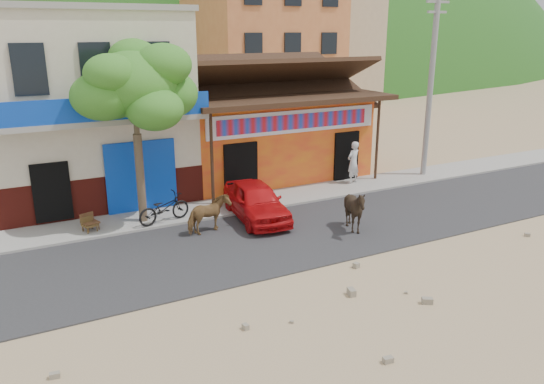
{
  "coord_description": "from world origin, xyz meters",
  "views": [
    {
      "loc": [
        -8.59,
        -11.39,
        6.39
      ],
      "look_at": [
        -1.09,
        3.0,
        1.4
      ],
      "focal_mm": 35.0,
      "sensor_mm": 36.0,
      "label": 1
    }
  ],
  "objects": [
    {
      "name": "sidewalk",
      "position": [
        0.0,
        6.0,
        0.06
      ],
      "size": [
        60.0,
        2.0,
        0.12
      ],
      "primitive_type": "cube",
      "color": "gray",
      "rests_on": "ground"
    },
    {
      "name": "dance_club",
      "position": [
        2.0,
        10.0,
        1.8
      ],
      "size": [
        8.0,
        6.0,
        3.6
      ],
      "primitive_type": "cube",
      "color": "orange",
      "rests_on": "ground"
    },
    {
      "name": "ground",
      "position": [
        0.0,
        0.0,
        0.0
      ],
      "size": [
        120.0,
        120.0,
        0.0
      ],
      "primitive_type": "plane",
      "color": "#9E825B",
      "rests_on": "ground"
    },
    {
      "name": "cafe_chair_right",
      "position": [
        -6.4,
        5.57,
        0.55
      ],
      "size": [
        0.51,
        0.51,
        0.87
      ],
      "primitive_type": null,
      "rotation": [
        0.0,
        0.0,
        0.32
      ],
      "color": "#4E371A",
      "rests_on": "sidewalk"
    },
    {
      "name": "utility_pole",
      "position": [
        8.2,
        6.0,
        4.12
      ],
      "size": [
        0.24,
        0.24,
        8.0
      ],
      "primitive_type": "cylinder",
      "color": "gray",
      "rests_on": "sidewalk"
    },
    {
      "name": "cafe_chair_left",
      "position": [
        -6.36,
        5.71,
        0.62
      ],
      "size": [
        0.6,
        0.6,
        1.0
      ],
      "primitive_type": null,
      "rotation": [
        0.0,
        0.0,
        0.35
      ],
      "color": "#523A1B",
      "rests_on": "sidewalk"
    },
    {
      "name": "cow_dark",
      "position": [
        1.33,
        1.79,
        0.78
      ],
      "size": [
        1.75,
        1.69,
        1.47
      ],
      "primitive_type": "imported",
      "rotation": [
        0.0,
        0.0,
        -1.06
      ],
      "color": "black",
      "rests_on": "road"
    },
    {
      "name": "road",
      "position": [
        0.0,
        2.5,
        0.02
      ],
      "size": [
        60.0,
        5.0,
        0.04
      ],
      "primitive_type": "cube",
      "color": "#28282B",
      "rests_on": "ground"
    },
    {
      "name": "scooter",
      "position": [
        -4.0,
        5.3,
        0.62
      ],
      "size": [
        1.99,
        1.09,
        0.99
      ],
      "primitive_type": "imported",
      "rotation": [
        0.0,
        0.0,
        1.81
      ],
      "color": "black",
      "rests_on": "sidewalk"
    },
    {
      "name": "cow_tan",
      "position": [
        -2.94,
        3.88,
        0.65
      ],
      "size": [
        1.57,
        1.03,
        1.22
      ],
      "primitive_type": "imported",
      "rotation": [
        0.0,
        0.0,
        1.84
      ],
      "color": "olive",
      "rests_on": "road"
    },
    {
      "name": "pedestrian",
      "position": [
        4.5,
        6.3,
        1.02
      ],
      "size": [
        0.75,
        0.6,
        1.79
      ],
      "primitive_type": "imported",
      "rotation": [
        0.0,
        0.0,
        3.44
      ],
      "color": "silver",
      "rests_on": "sidewalk"
    },
    {
      "name": "tree",
      "position": [
        -4.6,
        5.8,
        3.12
      ],
      "size": [
        3.0,
        3.0,
        6.0
      ],
      "primitive_type": null,
      "color": "#2D721E",
      "rests_on": "sidewalk"
    },
    {
      "name": "apartment_rear",
      "position": [
        18.0,
        30.0,
        5.0
      ],
      "size": [
        8.0,
        8.0,
        10.0
      ],
      "primitive_type": "cube",
      "color": "tan",
      "rests_on": "ground"
    },
    {
      "name": "red_car",
      "position": [
        -1.0,
        4.37,
        0.69
      ],
      "size": [
        1.95,
        3.97,
        1.3
      ],
      "primitive_type": "imported",
      "rotation": [
        0.0,
        0.0,
        -0.11
      ],
      "color": "red",
      "rests_on": "road"
    },
    {
      "name": "apartment_front",
      "position": [
        9.0,
        24.0,
        6.0
      ],
      "size": [
        9.0,
        9.0,
        12.0
      ],
      "primitive_type": "cube",
      "color": "#CC723F",
      "rests_on": "ground"
    },
    {
      "name": "cafe_building",
      "position": [
        -5.5,
        10.0,
        3.5
      ],
      "size": [
        7.0,
        6.0,
        7.0
      ],
      "primitive_type": "cube",
      "color": "beige",
      "rests_on": "ground"
    }
  ]
}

